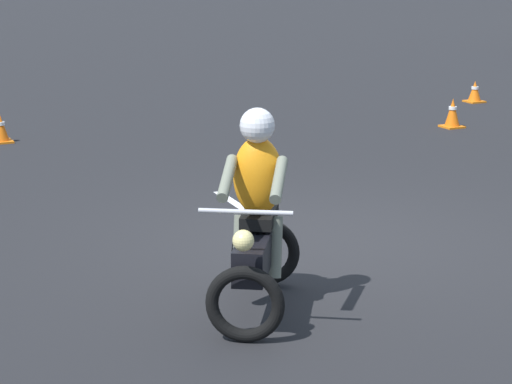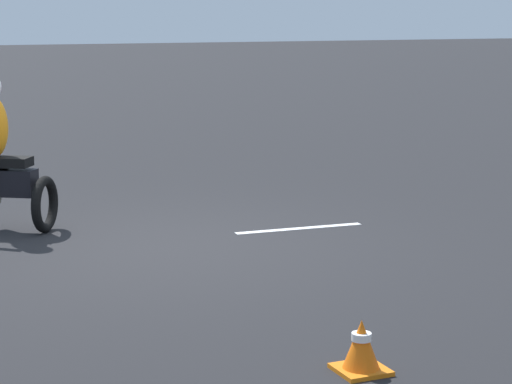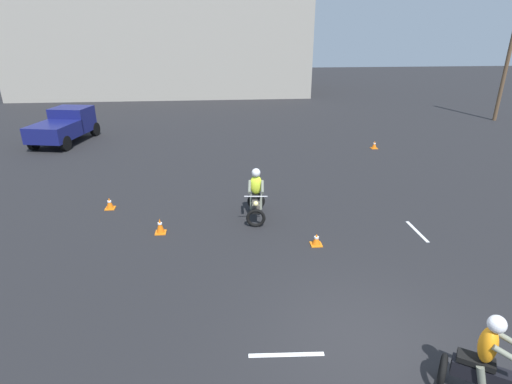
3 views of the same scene
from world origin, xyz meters
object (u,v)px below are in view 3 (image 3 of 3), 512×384
(motorcycle_rider_background, at_px, (256,197))
(traffic_cone_mid_center, at_px, (374,145))
(utility_pole_near, at_px, (508,59))
(motorcycle_rider_foreground, at_px, (489,365))
(traffic_cone_far_center, at_px, (160,226))
(traffic_cone_mid_left, at_px, (316,240))
(utility_pole_far, at_px, (222,32))
(traffic_cone_near_right, at_px, (110,203))
(pickup_truck, at_px, (64,125))

(motorcycle_rider_background, height_order, traffic_cone_mid_center, motorcycle_rider_background)
(motorcycle_rider_background, relative_size, utility_pole_near, 0.21)
(motorcycle_rider_foreground, relative_size, traffic_cone_far_center, 3.51)
(traffic_cone_mid_center, xyz_separation_m, traffic_cone_mid_left, (-5.28, -9.47, -0.02))
(motorcycle_rider_background, bearing_deg, utility_pole_far, -83.09)
(traffic_cone_near_right, height_order, utility_pole_near, utility_pole_near)
(motorcycle_rider_background, bearing_deg, traffic_cone_near_right, -7.17)
(pickup_truck, relative_size, traffic_cone_mid_left, 12.70)
(pickup_truck, xyz_separation_m, traffic_cone_mid_center, (16.13, -2.75, -0.74))
(motorcycle_rider_foreground, relative_size, utility_pole_near, 0.21)
(motorcycle_rider_foreground, height_order, traffic_cone_far_center, motorcycle_rider_foreground)
(motorcycle_rider_foreground, distance_m, utility_pole_near, 25.34)
(traffic_cone_far_center, distance_m, utility_pole_near, 25.12)
(motorcycle_rider_background, height_order, utility_pole_near, utility_pole_near)
(traffic_cone_near_right, relative_size, utility_pole_near, 0.05)
(motorcycle_rider_background, distance_m, traffic_cone_mid_center, 10.15)
(motorcycle_rider_foreground, relative_size, traffic_cone_mid_left, 4.75)
(motorcycle_rider_background, xyz_separation_m, traffic_cone_far_center, (-2.96, -0.81, -0.50))
(traffic_cone_far_center, xyz_separation_m, utility_pole_far, (2.47, 27.95, 5.22))
(traffic_cone_mid_left, bearing_deg, motorcycle_rider_background, 128.00)
(motorcycle_rider_foreground, distance_m, traffic_cone_mid_left, 5.50)
(motorcycle_rider_background, relative_size, traffic_cone_mid_center, 4.27)
(motorcycle_rider_background, xyz_separation_m, utility_pole_far, (-0.49, 27.13, 4.72))
(traffic_cone_near_right, bearing_deg, motorcycle_rider_foreground, -46.44)
(motorcycle_rider_foreground, relative_size, traffic_cone_near_right, 4.17)
(pickup_truck, relative_size, traffic_cone_mid_center, 11.42)
(pickup_truck, distance_m, traffic_cone_near_right, 10.17)
(traffic_cone_mid_left, relative_size, utility_pole_far, 0.03)
(motorcycle_rider_background, relative_size, pickup_truck, 0.37)
(motorcycle_rider_foreground, xyz_separation_m, utility_pole_near, (14.36, 20.63, 3.21))
(motorcycle_rider_background, xyz_separation_m, traffic_cone_mid_left, (1.53, -1.96, -0.56))
(traffic_cone_far_center, height_order, utility_pole_near, utility_pole_near)
(pickup_truck, distance_m, traffic_cone_mid_left, 16.36)
(motorcycle_rider_foreground, relative_size, utility_pole_far, 0.15)
(pickup_truck, height_order, utility_pole_near, utility_pole_near)
(pickup_truck, xyz_separation_m, utility_pole_near, (26.73, 3.16, 3.01))
(traffic_cone_far_center, bearing_deg, traffic_cone_near_right, 134.86)
(traffic_cone_mid_left, bearing_deg, traffic_cone_near_right, 154.31)
(pickup_truck, xyz_separation_m, traffic_cone_near_right, (4.43, -9.13, -0.73))
(utility_pole_near, bearing_deg, motorcycle_rider_foreground, -124.84)
(motorcycle_rider_background, xyz_separation_m, pickup_truck, (-9.32, 10.26, 0.20))
(traffic_cone_mid_center, xyz_separation_m, utility_pole_near, (10.60, 5.91, 3.75))
(traffic_cone_near_right, height_order, traffic_cone_far_center, traffic_cone_far_center)
(motorcycle_rider_background, xyz_separation_m, traffic_cone_mid_center, (6.81, 7.51, -0.54))
(motorcycle_rider_foreground, height_order, motorcycle_rider_background, same)
(motorcycle_rider_foreground, xyz_separation_m, traffic_cone_mid_center, (3.77, 14.72, -0.54))
(pickup_truck, distance_m, utility_pole_near, 27.08)
(motorcycle_rider_background, bearing_deg, utility_pole_near, -136.50)
(pickup_truck, relative_size, utility_pole_far, 0.41)
(traffic_cone_mid_left, xyz_separation_m, traffic_cone_far_center, (-4.49, 1.14, 0.06))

